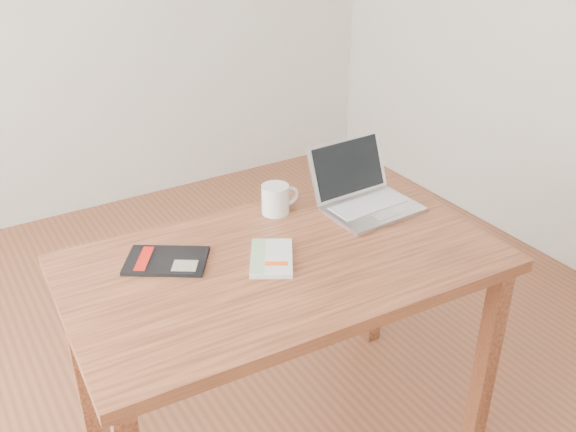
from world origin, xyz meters
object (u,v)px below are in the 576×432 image
white_guidebook (271,258)px  laptop (364,194)px  coffee_mug (276,199)px  desk (284,283)px  black_guidebook (166,261)px

white_guidebook → laptop: size_ratio=0.74×
white_guidebook → coffee_mug: 0.31m
white_guidebook → coffee_mug: (0.17, 0.25, 0.04)m
desk → black_guidebook: 0.36m
coffee_mug → white_guidebook: bearing=-119.6°
black_guidebook → coffee_mug: bearing=-43.4°
desk → laptop: 0.46m
desk → coffee_mug: bearing=66.9°
white_guidebook → laptop: (0.45, 0.14, 0.04)m
coffee_mug → laptop: bearing=-18.1°
laptop → white_guidebook: bearing=-164.4°
black_guidebook → white_guidebook: bearing=-86.0°
desk → coffee_mug: coffee_mug is taller
desk → coffee_mug: 0.32m
laptop → coffee_mug: 0.30m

